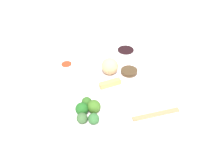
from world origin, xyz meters
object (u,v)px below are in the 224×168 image
Objects in this scene: main_plate at (120,80)px; broccoli_plate at (89,117)px; soy_sauce_bowl at (126,53)px; sauce_ramekin_sweet_and_sour at (67,66)px; chopsticks_pair at (156,114)px.

broccoli_plate is at bearing -119.89° from main_plate.
soy_sauce_bowl is (0.17, 0.43, 0.01)m from broccoli_plate.
sauce_ramekin_sweet_and_sour is at bearing 112.24° from broccoli_plate.
soy_sauce_bowl is at bearing 79.60° from main_plate.
main_plate is 4.11× the size of sauce_ramekin_sweet_and_sour.
soy_sauce_bowl is at bearing 17.86° from sauce_ramekin_sweet_and_sour.
soy_sauce_bowl is 0.53× the size of chopsticks_pair.
main_plate is 0.29m from sauce_ramekin_sweet_and_sour.
broccoli_plate is 2.19× the size of soy_sauce_bowl.
broccoli_plate is at bearing -176.95° from chopsticks_pair.
broccoli_plate is 3.77× the size of sauce_ramekin_sweet_and_sour.
sauce_ramekin_sweet_and_sour is (-0.27, 0.11, 0.00)m from main_plate.
chopsticks_pair is (0.41, -0.32, -0.01)m from sauce_ramekin_sweet_and_sour.
sauce_ramekin_sweet_and_sour is (-0.30, -0.10, -0.01)m from soy_sauce_bowl.
broccoli_plate is at bearing -67.76° from sauce_ramekin_sweet_and_sour.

